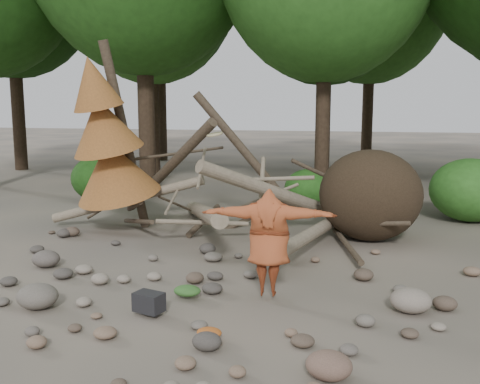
# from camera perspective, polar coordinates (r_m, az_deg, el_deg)

# --- Properties ---
(ground) EXTENTS (120.00, 120.00, 0.00)m
(ground) POSITION_cam_1_polar(r_m,az_deg,el_deg) (8.41, -5.66, -10.90)
(ground) COLOR #514C44
(ground) RESTS_ON ground
(deadfall_pile) EXTENTS (8.55, 5.24, 3.30)m
(deadfall_pile) POSITION_cam_1_polar(r_m,az_deg,el_deg) (11.81, 10.89, -0.46)
(deadfall_pile) COLOR #332619
(deadfall_pile) RESTS_ON ground
(dead_conifer) EXTENTS (2.06, 2.16, 4.35)m
(dead_conifer) POSITION_cam_1_polar(r_m,az_deg,el_deg) (12.32, -13.93, 5.25)
(dead_conifer) COLOR #4C3F30
(dead_conifer) RESTS_ON ground
(bush_left) EXTENTS (1.80, 1.80, 1.44)m
(bush_left) POSITION_cam_1_polar(r_m,az_deg,el_deg) (16.93, -14.59, 1.43)
(bush_left) COLOR #1E4C14
(bush_left) RESTS_ON ground
(bush_mid) EXTENTS (1.40, 1.40, 1.12)m
(bush_mid) POSITION_cam_1_polar(r_m,az_deg,el_deg) (15.50, 7.33, 0.38)
(bush_mid) COLOR #28601B
(bush_mid) RESTS_ON ground
(bush_right) EXTENTS (2.00, 2.00, 1.60)m
(bush_right) POSITION_cam_1_polar(r_m,az_deg,el_deg) (14.70, 23.35, 0.20)
(bush_right) COLOR #327223
(bush_right) RESTS_ON ground
(frisbee_thrower) EXTENTS (2.15, 1.06, 2.41)m
(frisbee_thrower) POSITION_cam_1_polar(r_m,az_deg,el_deg) (7.96, 3.06, -5.34)
(frisbee_thrower) COLOR #A64925
(frisbee_thrower) RESTS_ON ground
(backpack) EXTENTS (0.45, 0.35, 0.27)m
(backpack) POSITION_cam_1_polar(r_m,az_deg,el_deg) (7.68, -9.68, -11.91)
(backpack) COLOR black
(backpack) RESTS_ON ground
(cloth_green) EXTENTS (0.41, 0.35, 0.16)m
(cloth_green) POSITION_cam_1_polar(r_m,az_deg,el_deg) (8.24, -5.65, -10.76)
(cloth_green) COLOR #316026
(cloth_green) RESTS_ON ground
(cloth_orange) EXTENTS (0.32, 0.26, 0.11)m
(cloth_orange) POSITION_cam_1_polar(r_m,az_deg,el_deg) (6.85, -3.31, -15.14)
(cloth_orange) COLOR #AB531D
(cloth_orange) RESTS_ON ground
(boulder_front_left) EXTENTS (0.60, 0.54, 0.36)m
(boulder_front_left) POSITION_cam_1_polar(r_m,az_deg,el_deg) (8.33, -20.80, -10.34)
(boulder_front_left) COLOR #665F55
(boulder_front_left) RESTS_ON ground
(boulder_front_right) EXTENTS (0.50, 0.45, 0.30)m
(boulder_front_right) POSITION_cam_1_polar(r_m,az_deg,el_deg) (6.03, 9.47, -17.77)
(boulder_front_right) COLOR brown
(boulder_front_right) RESTS_ON ground
(boulder_mid_right) EXTENTS (0.58, 0.52, 0.35)m
(boulder_mid_right) POSITION_cam_1_polar(r_m,az_deg,el_deg) (8.04, 17.75, -10.95)
(boulder_mid_right) COLOR gray
(boulder_mid_right) RESTS_ON ground
(boulder_mid_left) EXTENTS (0.51, 0.45, 0.30)m
(boulder_mid_left) POSITION_cam_1_polar(r_m,az_deg,el_deg) (10.35, -19.99, -6.71)
(boulder_mid_left) COLOR #5B524C
(boulder_mid_left) RESTS_ON ground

